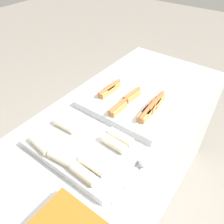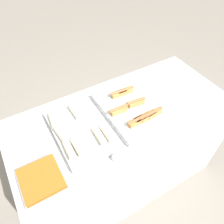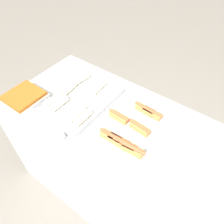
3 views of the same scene
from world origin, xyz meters
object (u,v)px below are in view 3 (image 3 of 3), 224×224
Objects in this scene: tray_wraps at (81,101)px; serving_spoon_near at (59,134)px; tray_hotdogs at (129,127)px; tray_side_front at (24,98)px.

serving_spoon_near is at bearing -75.09° from tray_wraps.
tray_hotdogs reaches higher than tray_side_front.
tray_hotdogs is 2.11× the size of tray_side_front.
tray_hotdogs is at bearing 42.03° from serving_spoon_near.
tray_side_front reaches higher than serving_spoon_near.
tray_wraps reaches higher than serving_spoon_near.
tray_hotdogs is 0.40m from tray_wraps.
tray_hotdogs is at bearing -0.09° from tray_wraps.
tray_wraps is (-0.40, 0.00, -0.00)m from tray_hotdogs.
tray_wraps is at bearing 33.15° from tray_side_front.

